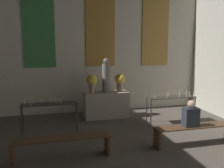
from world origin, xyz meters
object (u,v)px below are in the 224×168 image
Objects in this scene: altar at (106,105)px; flower_vase_left at (92,82)px; pew_back_left at (62,143)px; candle_rack_left at (49,107)px; statue at (106,77)px; flower_vase_right at (120,81)px; pew_back_right at (195,131)px; person_seated at (191,115)px; candle_rack_right at (171,100)px.

altar is 0.92m from flower_vase_left.
flower_vase_left is at bearing 67.94° from pew_back_left.
candle_rack_left reaches higher than altar.
statue reaches higher than candle_rack_left.
altar is 0.92m from flower_vase_right.
candle_rack_left is 0.74× the size of pew_back_right.
altar is at bearing 60.02° from pew_back_left.
statue reaches higher than pew_back_right.
altar is 0.96× the size of candle_rack_left.
person_seated is (-0.14, -0.00, 0.40)m from pew_back_right.
flower_vase_left is 0.29× the size of pew_back_left.
statue is 0.50m from flower_vase_left.
pew_back_right is 3.19× the size of person_seated.
flower_vase_left reaches higher than candle_rack_left.
flower_vase_left is 3.41m from person_seated.
candle_rack_right is at bearing 26.66° from pew_back_left.
candle_rack_left is 3.67m from candle_rack_right.
statue is 0.54× the size of pew_back_right.
pew_back_left is (-2.07, -2.77, -0.88)m from flower_vase_right.
person_seated is (3.29, -1.72, 0.03)m from candle_rack_left.
statue is at bearing 117.76° from person_seated.
flower_vase_right is at bearing 53.19° from pew_back_left.
altar is 2.27× the size of person_seated.
pew_back_left is 3.08m from person_seated.
statue reaches higher than flower_vase_left.
candle_rack_right is at bearing 77.60° from person_seated.
statue is 0.50m from flower_vase_right.
altar is at bearing -180.00° from flower_vase_right.
candle_rack_right is at bearing -37.51° from flower_vase_right.
flower_vase_right is 2.58m from candle_rack_left.
flower_vase_right is at bearing 0.00° from flower_vase_left.
flower_vase_right is at bearing 112.06° from pew_back_right.
flower_vase_right reaches higher than pew_back_left.
flower_vase_right reaches higher than candle_rack_left.
statue reaches higher than altar.
pew_back_right is at bearing -97.89° from candle_rack_right.
pew_back_right is (1.12, -2.77, -0.88)m from flower_vase_right.
flower_vase_left is 1.79m from candle_rack_left.
flower_vase_right is (0.47, 0.00, 0.79)m from altar.
candle_rack_right is 1.78m from pew_back_right.
flower_vase_left reaches higher than altar.
candle_rack_left is (-1.36, -1.04, -0.51)m from flower_vase_left.
flower_vase_right is at bearing 24.28° from candle_rack_left.
altar is 2.13m from candle_rack_right.
candle_rack_left is at bearing -142.55° from flower_vase_left.
pew_back_right is 0.42m from person_seated.
statue is at bearing -0.00° from flower_vase_left.
flower_vase_left is 2.58m from candle_rack_right.
pew_back_left is 3.19× the size of person_seated.
flower_vase_right is 0.39× the size of candle_rack_left.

